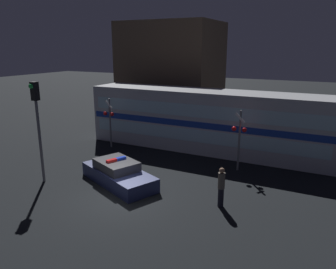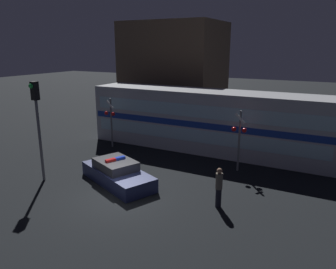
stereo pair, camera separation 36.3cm
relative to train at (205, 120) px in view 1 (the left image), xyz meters
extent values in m
plane|color=black|center=(-0.76, -8.82, -1.98)|extent=(120.00, 120.00, 0.00)
cube|color=#B7BABF|center=(0.00, 0.01, 0.00)|extent=(16.16, 2.89, 3.97)
cube|color=#193899|center=(0.00, -1.45, 0.00)|extent=(15.84, 0.03, 0.40)
cube|color=silver|center=(0.00, -1.45, -0.71)|extent=(15.35, 0.02, 0.79)
cube|color=silver|center=(0.00, -1.45, 0.87)|extent=(15.35, 0.02, 0.79)
cube|color=navy|center=(-1.85, -7.35, -1.63)|extent=(4.84, 3.45, 0.70)
cube|color=#333338|center=(-2.01, -7.28, -1.05)|extent=(2.61, 2.31, 0.46)
cube|color=red|center=(-2.12, -7.53, -0.76)|extent=(0.40, 0.57, 0.12)
cube|color=blue|center=(-1.91, -7.03, -0.76)|extent=(0.40, 0.57, 0.12)
cylinder|color=black|center=(3.54, -7.43, -1.56)|extent=(0.25, 0.25, 0.85)
cylinder|color=#595147|center=(3.54, -7.43, -0.78)|extent=(0.30, 0.30, 0.71)
sphere|color=#8C664C|center=(3.54, -7.43, -0.32)|extent=(0.23, 0.23, 0.23)
cylinder|color=slate|center=(3.03, -2.81, -0.28)|extent=(0.12, 0.12, 3.40)
sphere|color=red|center=(2.75, -2.94, 0.40)|extent=(0.26, 0.26, 0.26)
sphere|color=red|center=(3.31, -2.94, 0.40)|extent=(0.26, 0.26, 0.26)
cube|color=white|center=(3.03, -2.89, 1.01)|extent=(0.58, 0.03, 0.58)
cylinder|color=slate|center=(-5.93, -2.46, -0.30)|extent=(0.12, 0.12, 3.36)
sphere|color=red|center=(-6.22, -2.60, 0.37)|extent=(0.26, 0.26, 0.26)
sphere|color=red|center=(-5.65, -2.60, 0.37)|extent=(0.26, 0.26, 0.26)
cube|color=white|center=(-5.93, -2.54, 0.98)|extent=(0.58, 0.03, 0.58)
cylinder|color=slate|center=(-5.44, -8.88, 0.11)|extent=(0.14, 0.14, 4.19)
cube|color=black|center=(-5.44, -8.88, 2.66)|extent=(0.30, 0.30, 0.90)
sphere|color=green|center=(-5.44, -9.08, 2.91)|extent=(0.23, 0.23, 0.23)
cube|color=brown|center=(-6.32, 7.68, 2.44)|extent=(8.43, 6.54, 8.85)
camera|label=1|loc=(7.36, -19.97, 4.73)|focal=35.00mm
camera|label=2|loc=(7.68, -19.80, 4.73)|focal=35.00mm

